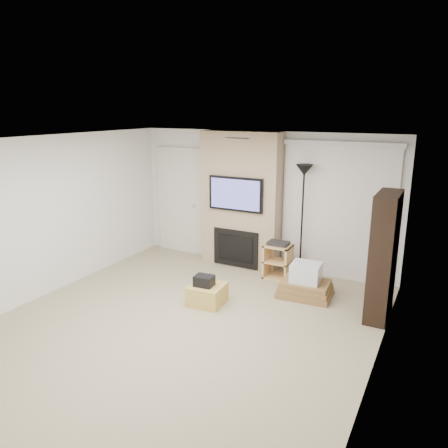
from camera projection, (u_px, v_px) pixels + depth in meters
The scene contains 15 objects.
floor at pixel (184, 324), 6.05m from camera, with size 5.00×5.50×0.00m, color tan.
ceiling at pixel (179, 141), 5.40m from camera, with size 5.00×5.50×0.00m, color white.
wall_back at pixel (263, 200), 8.08m from camera, with size 5.00×2.50×0.00m, color white.
wall_left at pixel (48, 216), 6.84m from camera, with size 5.50×2.50×0.00m, color white.
wall_right at pixel (381, 269), 4.60m from camera, with size 5.50×2.50×0.00m, color white.
hvac_vent at pixel (236, 138), 5.91m from camera, with size 0.35×0.18×0.01m, color silver.
ottoman at pixel (207, 294), 6.64m from camera, with size 0.50×0.50×0.30m, color gold.
black_bag at pixel (204, 281), 6.56m from camera, with size 0.28×0.22×0.16m, color black.
fireplace_wall at pixel (241, 201), 8.06m from camera, with size 1.50×0.47×2.50m.
entry_door at pixel (180, 201), 8.90m from camera, with size 1.02×0.11×2.14m.
vertical_blinds at pixel (338, 207), 7.40m from camera, with size 1.98×0.10×2.37m.
floor_lamp at pixel (303, 189), 7.41m from camera, with size 0.29×0.29×1.98m.
av_stand at pixel (278, 259), 7.62m from camera, with size 0.45×0.38×0.66m.
box_stack at pixel (305, 284), 6.89m from camera, with size 0.86×0.67×0.55m.
bookshelf at pixel (383, 256), 6.06m from camera, with size 0.30×0.80×1.80m.
Camera 1 is at (3.04, -4.60, 2.90)m, focal length 35.00 mm.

